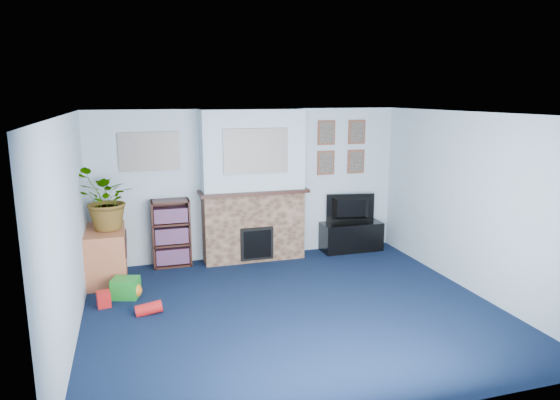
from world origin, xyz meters
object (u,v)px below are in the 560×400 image
object	(u,v)px
tv_stand	(351,237)
television	(351,209)
bookshelf	(171,234)
sideboard	(106,256)

from	to	relation	value
tv_stand	television	bearing A→B (deg)	90.00
television	bookshelf	size ratio (longest dim) A/B	0.79
bookshelf	sideboard	xyz separation A→B (m)	(-0.95, -0.36, -0.15)
tv_stand	sideboard	world-z (taller)	sideboard
tv_stand	sideboard	xyz separation A→B (m)	(-3.95, -0.28, 0.12)
tv_stand	bookshelf	world-z (taller)	bookshelf
tv_stand	television	size ratio (longest dim) A/B	1.24
television	sideboard	world-z (taller)	television
television	sideboard	distance (m)	3.98
tv_stand	television	distance (m)	0.50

